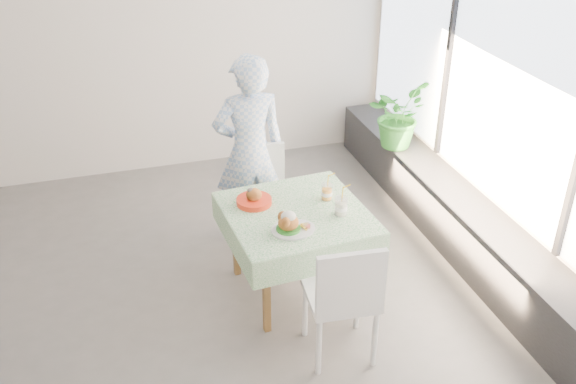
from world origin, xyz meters
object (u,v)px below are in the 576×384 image
object	(u,v)px
cafe_table	(296,242)
main_dish	(291,225)
chair_far	(262,219)
juice_cup_orange	(327,192)
potted_plant	(398,114)
diner	(250,151)
chair_near	(340,318)

from	to	relation	value
cafe_table	main_dish	size ratio (longest dim) A/B	3.42
chair_far	main_dish	world-z (taller)	chair_far
juice_cup_orange	potted_plant	bearing A→B (deg)	46.00
cafe_table	main_dish	xyz separation A→B (m)	(-0.12, -0.25, 0.34)
chair_far	diner	size ratio (longest dim) A/B	0.54
diner	main_dish	distance (m)	1.13
chair_far	potted_plant	bearing A→B (deg)	22.49
chair_near	potted_plant	xyz separation A→B (m)	(1.39, 2.11, 0.53)
cafe_table	diner	bearing A→B (deg)	99.21
chair_near	diner	distance (m)	1.76
cafe_table	main_dish	bearing A→B (deg)	-115.59
juice_cup_orange	cafe_table	bearing A→B (deg)	-158.95
chair_near	diner	bearing A→B (deg)	97.72
chair_near	main_dish	bearing A→B (deg)	111.39
potted_plant	main_dish	bearing A→B (deg)	-135.04
chair_near	juice_cup_orange	size ratio (longest dim) A/B	3.79
chair_near	juice_cup_orange	world-z (taller)	juice_cup_orange
potted_plant	cafe_table	bearing A→B (deg)	-137.73
chair_near	diner	world-z (taller)	diner
main_dish	diner	bearing A→B (deg)	91.10
chair_far	diner	distance (m)	0.61
chair_near	potted_plant	bearing A→B (deg)	56.55
chair_near	juice_cup_orange	bearing A→B (deg)	76.85
juice_cup_orange	chair_far	bearing A→B (deg)	122.97
main_dish	chair_far	bearing A→B (deg)	88.17
cafe_table	chair_far	bearing A→B (deg)	97.49
cafe_table	main_dish	distance (m)	0.44
cafe_table	chair_near	size ratio (longest dim) A/B	1.14
cafe_table	potted_plant	size ratio (longest dim) A/B	1.68
cafe_table	diner	xyz separation A→B (m)	(-0.14, 0.88, 0.40)
diner	juice_cup_orange	size ratio (longest dim) A/B	6.71
cafe_table	chair_far	size ratio (longest dim) A/B	1.20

